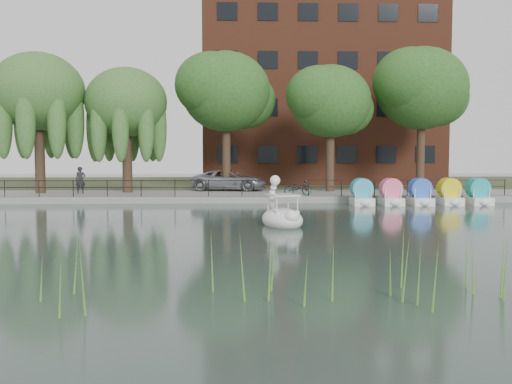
{
  "coord_description": "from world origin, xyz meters",
  "views": [
    {
      "loc": [
        -0.41,
        -20.76,
        3.03
      ],
      "look_at": [
        0.5,
        4.0,
        1.3
      ],
      "focal_mm": 40.0,
      "sensor_mm": 36.0,
      "label": 1
    }
  ],
  "objects": [
    {
      "name": "willow_left",
      "position": [
        -13.0,
        16.5,
        6.87
      ],
      "size": [
        5.88,
        5.88,
        9.01
      ],
      "color": "#473323",
      "rests_on": "promenade"
    },
    {
      "name": "pedal_boat_row",
      "position": [
        10.26,
        11.63,
        0.61
      ],
      "size": [
        7.95,
        1.7,
        1.4
      ],
      "color": "white",
      "rests_on": "ground_plane"
    },
    {
      "name": "broadleaf_far",
      "position": [
        12.5,
        18.5,
        7.4
      ],
      "size": [
        6.3,
        6.3,
        9.71
      ],
      "color": "#473323",
      "rests_on": "promenade"
    },
    {
      "name": "broadleaf_right",
      "position": [
        6.0,
        17.5,
        6.39
      ],
      "size": [
        5.4,
        5.4,
        8.32
      ],
      "color": "#473323",
      "rests_on": "promenade"
    },
    {
      "name": "minivan",
      "position": [
        -0.82,
        18.45,
        1.22
      ],
      "size": [
        3.77,
        6.31,
        1.64
      ],
      "primitive_type": "imported",
      "rotation": [
        0.0,
        0.0,
        1.38
      ],
      "color": "gray",
      "rests_on": "promenade"
    },
    {
      "name": "promenade",
      "position": [
        0.0,
        16.0,
        0.2
      ],
      "size": [
        40.0,
        6.0,
        0.4
      ],
      "primitive_type": "cube",
      "color": "gray",
      "rests_on": "ground_plane"
    },
    {
      "name": "railing",
      "position": [
        0.0,
        13.25,
        1.15
      ],
      "size": [
        32.0,
        0.05,
        1.0
      ],
      "color": "black",
      "rests_on": "promenade"
    },
    {
      "name": "bicycle",
      "position": [
        3.42,
        13.82,
        0.9
      ],
      "size": [
        0.96,
        1.81,
        1.0
      ],
      "primitive_type": "imported",
      "rotation": [
        0.0,
        0.0,
        1.79
      ],
      "color": "gray",
      "rests_on": "promenade"
    },
    {
      "name": "pedestrian",
      "position": [
        -10.23,
        15.75,
        1.39
      ],
      "size": [
        0.84,
        0.71,
        1.98
      ],
      "primitive_type": "imported",
      "rotation": [
        0.0,
        0.0,
        0.38
      ],
      "color": "black",
      "rests_on": "promenade"
    },
    {
      "name": "land_strip",
      "position": [
        0.0,
        30.0,
        0.18
      ],
      "size": [
        60.0,
        22.0,
        0.36
      ],
      "primitive_type": "cube",
      "color": "#47512D",
      "rests_on": "ground_plane"
    },
    {
      "name": "swan_boat",
      "position": [
        1.5,
        2.48,
        0.45
      ],
      "size": [
        2.18,
        2.78,
        2.06
      ],
      "rotation": [
        0.0,
        0.0,
        0.3
      ],
      "color": "white",
      "rests_on": "ground_plane"
    },
    {
      "name": "willow_mid",
      "position": [
        -7.5,
        17.0,
        6.25
      ],
      "size": [
        5.32,
        5.32,
        8.15
      ],
      "color": "#473323",
      "rests_on": "promenade"
    },
    {
      "name": "kerb",
      "position": [
        0.0,
        13.05,
        0.2
      ],
      "size": [
        40.0,
        0.25,
        0.4
      ],
      "primitive_type": "cube",
      "color": "gray",
      "rests_on": "ground_plane"
    },
    {
      "name": "ground_plane",
      "position": [
        0.0,
        0.0,
        0.0
      ],
      "size": [
        120.0,
        120.0,
        0.0
      ],
      "primitive_type": "plane",
      "color": "#3B4C47"
    },
    {
      "name": "reed_bank",
      "position": [
        2.0,
        -9.5,
        0.6
      ],
      "size": [
        24.0,
        2.4,
        1.2
      ],
      "color": "#669938",
      "rests_on": "ground_plane"
    },
    {
      "name": "broadleaf_center",
      "position": [
        -1.0,
        18.0,
        7.06
      ],
      "size": [
        6.0,
        6.0,
        9.25
      ],
      "color": "#473323",
      "rests_on": "promenade"
    },
    {
      "name": "apartment_building",
      "position": [
        7.0,
        29.97,
        9.36
      ],
      "size": [
        20.0,
        10.07,
        18.0
      ],
      "color": "#4C1E16",
      "rests_on": "land_strip"
    }
  ]
}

